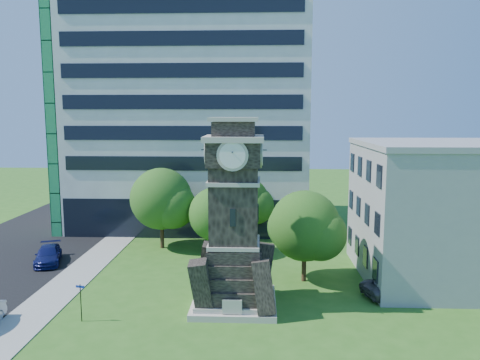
{
  "coord_description": "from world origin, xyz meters",
  "views": [
    {
      "loc": [
        4.61,
        -27.2,
        12.39
      ],
      "look_at": [
        3.12,
        8.03,
        7.45
      ],
      "focal_mm": 35.0,
      "sensor_mm": 36.0,
      "label": 1
    }
  ],
  "objects_px": {
    "car_street_north": "(48,255)",
    "park_bench": "(243,300)",
    "street_sign": "(81,298)",
    "car_east_lot": "(398,287)",
    "clock_tower": "(234,226)"
  },
  "relations": [
    {
      "from": "park_bench",
      "to": "car_east_lot",
      "type": "bearing_deg",
      "value": 33.97
    },
    {
      "from": "clock_tower",
      "to": "car_east_lot",
      "type": "relative_size",
      "value": 2.42
    },
    {
      "from": "car_street_north",
      "to": "park_bench",
      "type": "distance_m",
      "value": 18.79
    },
    {
      "from": "car_street_north",
      "to": "park_bench",
      "type": "height_order",
      "value": "car_street_north"
    },
    {
      "from": "clock_tower",
      "to": "car_east_lot",
      "type": "bearing_deg",
      "value": 9.75
    },
    {
      "from": "car_street_north",
      "to": "park_bench",
      "type": "xyz_separation_m",
      "value": [
        16.73,
        -8.54,
        -0.19
      ]
    },
    {
      "from": "car_street_north",
      "to": "car_east_lot",
      "type": "bearing_deg",
      "value": -31.51
    },
    {
      "from": "car_street_north",
      "to": "car_east_lot",
      "type": "height_order",
      "value": "car_east_lot"
    },
    {
      "from": "car_street_north",
      "to": "street_sign",
      "type": "distance_m",
      "value": 13.04
    },
    {
      "from": "car_street_north",
      "to": "park_bench",
      "type": "relative_size",
      "value": 2.61
    },
    {
      "from": "clock_tower",
      "to": "street_sign",
      "type": "distance_m",
      "value": 10.26
    },
    {
      "from": "clock_tower",
      "to": "park_bench",
      "type": "relative_size",
      "value": 6.7
    },
    {
      "from": "car_east_lot",
      "to": "park_bench",
      "type": "bearing_deg",
      "value": 83.42
    },
    {
      "from": "street_sign",
      "to": "car_street_north",
      "type": "bearing_deg",
      "value": 132.99
    },
    {
      "from": "car_east_lot",
      "to": "street_sign",
      "type": "xyz_separation_m",
      "value": [
        -20.21,
        -4.75,
        0.75
      ]
    }
  ]
}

